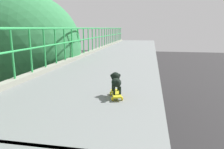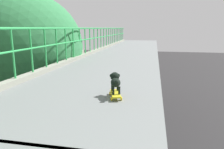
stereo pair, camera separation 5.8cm
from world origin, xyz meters
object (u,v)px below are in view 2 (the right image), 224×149
(city_bus, at_px, (61,66))
(toy_skateboard, at_px, (115,94))
(car_red_taxi_fifth, at_px, (2,139))
(small_dog, at_px, (115,81))
(car_black_seventh, at_px, (47,106))

(city_bus, height_order, toy_skateboard, toy_skateboard)
(car_red_taxi_fifth, xyz_separation_m, city_bus, (-3.64, 15.52, 1.24))
(car_red_taxi_fifth, bearing_deg, small_dog, -37.52)
(car_red_taxi_fifth, relative_size, city_bus, 0.36)
(car_black_seventh, xyz_separation_m, city_bus, (-3.66, 10.47, 1.24))
(car_black_seventh, bearing_deg, toy_skateboard, -55.67)
(car_red_taxi_fifth, xyz_separation_m, small_dog, (7.36, -5.65, 5.03))
(city_bus, bearing_deg, car_red_taxi_fifth, -76.81)
(car_red_taxi_fifth, relative_size, small_dog, 9.86)
(car_red_taxi_fifth, bearing_deg, city_bus, 103.19)
(car_red_taxi_fifth, height_order, small_dog, small_dog)
(small_dog, bearing_deg, toy_skateboard, -79.18)
(car_black_seventh, xyz_separation_m, small_dog, (7.33, -10.70, 5.04))
(city_bus, distance_m, toy_skateboard, 24.18)
(car_black_seventh, distance_m, city_bus, 11.16)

